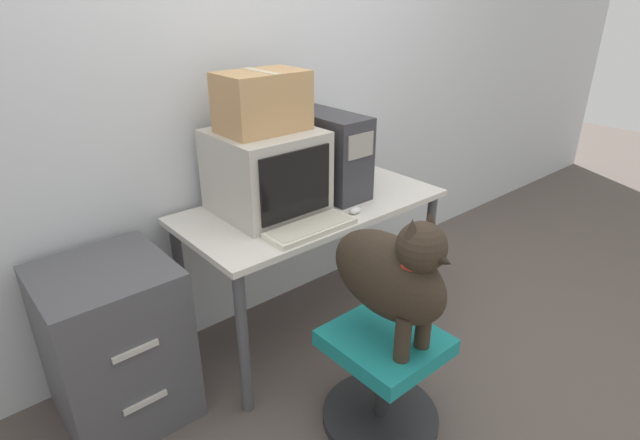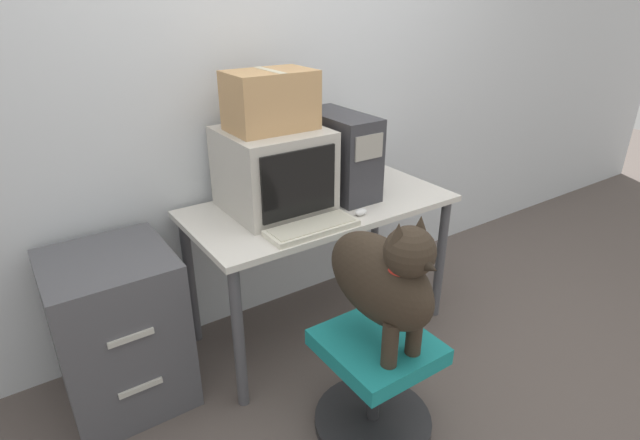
% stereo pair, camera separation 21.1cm
% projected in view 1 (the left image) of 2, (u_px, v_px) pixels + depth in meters
% --- Properties ---
extents(ground_plane, '(12.00, 12.00, 0.00)m').
position_uv_depth(ground_plane, '(354.00, 355.00, 2.57)').
color(ground_plane, '#564C47').
extents(wall_back, '(8.00, 0.05, 2.60)m').
position_uv_depth(wall_back, '(262.00, 79.00, 2.52)').
color(wall_back, silver).
rests_on(wall_back, ground_plane).
extents(desk, '(1.32, 0.66, 0.74)m').
position_uv_depth(desk, '(312.00, 220.00, 2.52)').
color(desk, silver).
rests_on(desk, ground_plane).
extents(crt_monitor, '(0.46, 0.46, 0.39)m').
position_uv_depth(crt_monitor, '(266.00, 172.00, 2.33)').
color(crt_monitor, '#B7B2A8').
rests_on(crt_monitor, desk).
extents(pc_tower, '(0.21, 0.47, 0.42)m').
position_uv_depth(pc_tower, '(328.00, 154.00, 2.54)').
color(pc_tower, '#333338').
rests_on(pc_tower, desk).
extents(keyboard, '(0.42, 0.16, 0.03)m').
position_uv_depth(keyboard, '(311.00, 228.00, 2.19)').
color(keyboard, beige).
rests_on(keyboard, desk).
extents(computer_mouse, '(0.06, 0.04, 0.03)m').
position_uv_depth(computer_mouse, '(355.00, 210.00, 2.36)').
color(computer_mouse, silver).
rests_on(computer_mouse, desk).
extents(office_chair, '(0.50, 0.50, 0.45)m').
position_uv_depth(office_chair, '(383.00, 377.00, 2.09)').
color(office_chair, '#262628').
rests_on(office_chair, ground_plane).
extents(dog, '(0.22, 0.54, 0.57)m').
position_uv_depth(dog, '(393.00, 273.00, 1.86)').
color(dog, '#33281E').
rests_on(dog, office_chair).
extents(filing_cabinet, '(0.50, 0.52, 0.72)m').
position_uv_depth(filing_cabinet, '(116.00, 344.00, 2.09)').
color(filing_cabinet, '#4C4C51').
rests_on(filing_cabinet, ground_plane).
extents(cardboard_box, '(0.38, 0.25, 0.26)m').
position_uv_depth(cardboard_box, '(262.00, 102.00, 2.20)').
color(cardboard_box, tan).
rests_on(cardboard_box, crt_monitor).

